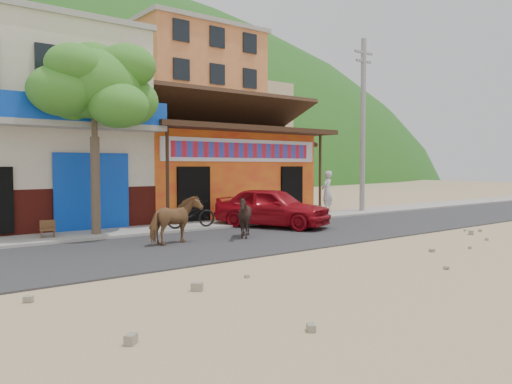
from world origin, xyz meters
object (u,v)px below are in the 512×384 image
utility_pole (363,125)px  cow_dark (245,217)px  cow_tan (175,220)px  scooter (191,214)px  tree (95,137)px  pedestrian (327,192)px  cafe_chair_left (48,222)px  red_car (272,207)px

utility_pole → cow_dark: bearing=-160.5°
cow_tan → scooter: cow_tan is taller
tree → pedestrian: size_ratio=3.18×
scooter → cafe_chair_left: size_ratio=1.90×
pedestrian → cow_dark: bearing=5.0°
cow_tan → red_car: bearing=-89.1°
red_car → cafe_chair_left: size_ratio=4.53×
scooter → pedestrian: (7.76, 1.11, 0.48)m
scooter → cafe_chair_left: (-4.50, 0.65, -0.00)m
utility_pole → red_car: utility_pole is taller
cafe_chair_left → red_car: bearing=1.1°
cow_dark → pedestrian: pedestrian is taller
cafe_chair_left → tree: bearing=8.1°
utility_pole → cow_tan: utility_pole is taller
cow_dark → scooter: size_ratio=0.73×
red_car → tree: bearing=140.9°
cafe_chair_left → cow_dark: bearing=-20.0°
red_car → pedestrian: (5.01, 2.13, 0.31)m
tree → red_car: bearing=-14.6°
utility_pole → cow_dark: 10.52m
cow_tan → pedestrian: pedestrian is taller
cow_dark → red_car: 2.90m
cow_tan → red_car: size_ratio=0.38×
cow_dark → cafe_chair_left: 5.83m
cow_tan → red_car: red_car is taller
pedestrian → utility_pole: bearing=146.5°
red_car → pedestrian: pedestrian is taller
tree → scooter: 4.04m
utility_pole → pedestrian: (-1.94, 0.41, -3.06)m
cafe_chair_left → scooter: bearing=5.9°
pedestrian → cow_tan: bearing=-1.8°
cow_tan → cafe_chair_left: bearing=25.6°
scooter → cafe_chair_left: same height
utility_pole → pedestrian: size_ratio=4.25×
scooter → cow_tan: bearing=147.6°
red_car → pedestrian: 5.45m
scooter → tree: bearing=87.1°
tree → cafe_chair_left: (-1.40, 0.15, -2.54)m
cow_tan → red_car: (4.65, 1.35, 0.04)m
cow_tan → tree: bearing=7.5°
cow_tan → cow_dark: bearing=-111.5°
tree → cow_tan: (1.20, -2.87, -2.41)m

